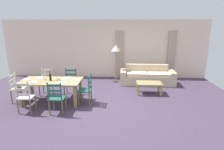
# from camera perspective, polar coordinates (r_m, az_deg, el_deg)

# --- Properties ---
(ground_plane) EXTENTS (9.60, 9.60, 0.02)m
(ground_plane) POSITION_cam_1_polar(r_m,az_deg,el_deg) (5.98, -5.20, -8.96)
(ground_plane) COLOR #43374C
(wall_far) EXTENTS (9.60, 0.16, 2.70)m
(wall_far) POSITION_cam_1_polar(r_m,az_deg,el_deg) (8.81, -2.39, 8.07)
(wall_far) COLOR beige
(wall_far) RESTS_ON ground_plane
(curtain_panel_left) EXTENTS (0.35, 0.08, 2.20)m
(curtain_panel_left) POSITION_cam_1_polar(r_m,az_deg,el_deg) (8.67, 2.36, 6.29)
(curtain_panel_left) COLOR tan
(curtain_panel_left) RESTS_ON ground_plane
(curtain_panel_right) EXTENTS (0.35, 0.08, 2.20)m
(curtain_panel_right) POSITION_cam_1_polar(r_m,az_deg,el_deg) (8.97, 17.96, 5.87)
(curtain_panel_right) COLOR tan
(curtain_panel_right) RESTS_ON ground_plane
(dining_table) EXTENTS (1.90, 0.96, 0.75)m
(dining_table) POSITION_cam_1_polar(r_m,az_deg,el_deg) (6.14, -18.43, -2.35)
(dining_table) COLOR #9A8957
(dining_table) RESTS_ON ground_plane
(dining_chair_near_left) EXTENTS (0.43, 0.41, 0.96)m
(dining_chair_near_left) POSITION_cam_1_polar(r_m,az_deg,el_deg) (5.77, -25.44, -6.13)
(dining_chair_near_left) COLOR silver
(dining_chair_near_left) RESTS_ON ground_plane
(dining_chair_near_right) EXTENTS (0.42, 0.41, 0.96)m
(dining_chair_near_right) POSITION_cam_1_polar(r_m,az_deg,el_deg) (5.37, -16.89, -6.81)
(dining_chair_near_right) COLOR #225B51
(dining_chair_near_right) RESTS_ON ground_plane
(dining_chair_far_left) EXTENTS (0.43, 0.41, 0.96)m
(dining_chair_far_left) POSITION_cam_1_polar(r_m,az_deg,el_deg) (7.01, -19.79, -1.94)
(dining_chair_far_left) COLOR beige
(dining_chair_far_left) RESTS_ON ground_plane
(dining_chair_far_right) EXTENTS (0.43, 0.41, 0.96)m
(dining_chair_far_right) POSITION_cam_1_polar(r_m,az_deg,el_deg) (6.71, -12.78, -2.14)
(dining_chair_far_right) COLOR #225148
(dining_chair_far_right) RESTS_ON ground_plane
(dining_chair_head_west) EXTENTS (0.41, 0.43, 0.96)m
(dining_chair_head_west) POSITION_cam_1_polar(r_m,az_deg,el_deg) (6.72, -27.47, -3.50)
(dining_chair_head_west) COLOR beige
(dining_chair_head_west) RESTS_ON ground_plane
(dining_chair_head_east) EXTENTS (0.41, 0.43, 0.96)m
(dining_chair_head_east) POSITION_cam_1_polar(r_m,az_deg,el_deg) (5.86, -7.96, -4.44)
(dining_chair_head_east) COLOR #215348
(dining_chair_head_east) RESTS_ON ground_plane
(dinner_plate_near_left) EXTENTS (0.24, 0.24, 0.02)m
(dinner_plate_near_left) POSITION_cam_1_polar(r_m,az_deg,el_deg) (6.08, -23.30, -2.06)
(dinner_plate_near_left) COLOR white
(dinner_plate_near_left) RESTS_ON dining_table
(fork_near_left) EXTENTS (0.02, 0.17, 0.01)m
(fork_near_left) POSITION_cam_1_polar(r_m,az_deg,el_deg) (6.15, -24.55, -2.07)
(fork_near_left) COLOR silver
(fork_near_left) RESTS_ON dining_table
(dinner_plate_near_right) EXTENTS (0.24, 0.24, 0.02)m
(dinner_plate_near_right) POSITION_cam_1_polar(r_m,az_deg,el_deg) (5.74, -15.21, -2.30)
(dinner_plate_near_right) COLOR white
(dinner_plate_near_right) RESTS_ON dining_table
(fork_near_right) EXTENTS (0.02, 0.17, 0.01)m
(fork_near_right) POSITION_cam_1_polar(r_m,az_deg,el_deg) (5.79, -16.61, -2.32)
(fork_near_right) COLOR silver
(fork_near_right) RESTS_ON dining_table
(dinner_plate_far_left) EXTENTS (0.24, 0.24, 0.02)m
(dinner_plate_far_left) POSITION_cam_1_polar(r_m,az_deg,el_deg) (6.51, -21.41, -0.78)
(dinner_plate_far_left) COLOR white
(dinner_plate_far_left) RESTS_ON dining_table
(fork_far_left) EXTENTS (0.02, 0.17, 0.01)m
(fork_far_left) POSITION_cam_1_polar(r_m,az_deg,el_deg) (6.58, -22.60, -0.81)
(fork_far_left) COLOR silver
(fork_far_left) RESTS_ON dining_table
(dinner_plate_far_right) EXTENTS (0.24, 0.24, 0.02)m
(dinner_plate_far_right) POSITION_cam_1_polar(r_m,az_deg,el_deg) (6.20, -13.80, -0.93)
(dinner_plate_far_right) COLOR white
(dinner_plate_far_right) RESTS_ON dining_table
(fork_far_right) EXTENTS (0.02, 0.17, 0.01)m
(fork_far_right) POSITION_cam_1_polar(r_m,az_deg,el_deg) (6.24, -15.12, -0.96)
(fork_far_right) COLOR silver
(fork_far_right) RESTS_ON dining_table
(dinner_plate_head_west) EXTENTS (0.24, 0.24, 0.02)m
(dinner_plate_head_west) POSITION_cam_1_polar(r_m,az_deg,el_deg) (6.44, -24.98, -1.33)
(dinner_plate_head_west) COLOR white
(dinner_plate_head_west) RESTS_ON dining_table
(fork_head_west) EXTENTS (0.03, 0.17, 0.01)m
(fork_head_west) POSITION_cam_1_polar(r_m,az_deg,el_deg) (6.51, -26.14, -1.34)
(fork_head_west) COLOR silver
(fork_head_west) RESTS_ON dining_table
(dinner_plate_head_east) EXTENTS (0.24, 0.24, 0.02)m
(dinner_plate_head_east) POSITION_cam_1_polar(r_m,az_deg,el_deg) (5.88, -11.40, -1.66)
(dinner_plate_head_east) COLOR white
(dinner_plate_head_east) RESTS_ON dining_table
(fork_head_east) EXTENTS (0.02, 0.17, 0.01)m
(fork_head_east) POSITION_cam_1_polar(r_m,az_deg,el_deg) (5.92, -12.81, -1.69)
(fork_head_east) COLOR silver
(fork_head_east) RESTS_ON dining_table
(wine_bottle) EXTENTS (0.07, 0.07, 0.32)m
(wine_bottle) POSITION_cam_1_polar(r_m,az_deg,el_deg) (6.06, -18.64, -0.58)
(wine_bottle) COLOR black
(wine_bottle) RESTS_ON dining_table
(wine_glass_near_left) EXTENTS (0.06, 0.06, 0.16)m
(wine_glass_near_left) POSITION_cam_1_polar(r_m,az_deg,el_deg) (6.09, -21.57, -0.85)
(wine_glass_near_left) COLOR white
(wine_glass_near_left) RESTS_ON dining_table
(wine_glass_near_right) EXTENTS (0.06, 0.06, 0.16)m
(wine_glass_near_right) POSITION_cam_1_polar(r_m,az_deg,el_deg) (5.79, -13.59, -1.00)
(wine_glass_near_right) COLOR white
(wine_glass_near_right) RESTS_ON dining_table
(wine_glass_far_left) EXTENTS (0.06, 0.06, 0.16)m
(wine_glass_far_left) POSITION_cam_1_polar(r_m,az_deg,el_deg) (6.34, -20.87, -0.18)
(wine_glass_far_left) COLOR white
(wine_glass_far_left) RESTS_ON dining_table
(coffee_cup_primary) EXTENTS (0.07, 0.07, 0.09)m
(coffee_cup_primary) POSITION_cam_1_polar(r_m,az_deg,el_deg) (6.04, -16.13, -1.16)
(coffee_cup_primary) COLOR silver
(coffee_cup_primary) RESTS_ON dining_table
(candle_tall) EXTENTS (0.05, 0.05, 0.29)m
(candle_tall) POSITION_cam_1_polar(r_m,az_deg,el_deg) (6.18, -20.05, -0.72)
(candle_tall) COLOR #998C66
(candle_tall) RESTS_ON dining_table
(candle_short) EXTENTS (0.05, 0.05, 0.15)m
(candle_short) POSITION_cam_1_polar(r_m,az_deg,el_deg) (6.00, -16.89, -1.36)
(candle_short) COLOR #998C66
(candle_short) RESTS_ON dining_table
(couch) EXTENTS (2.29, 0.84, 0.80)m
(couch) POSITION_cam_1_polar(r_m,az_deg,el_deg) (8.01, 10.84, -0.62)
(couch) COLOR #C9B290
(couch) RESTS_ON ground_plane
(coffee_table) EXTENTS (0.90, 0.56, 0.42)m
(coffee_table) POSITION_cam_1_polar(r_m,az_deg,el_deg) (6.83, 11.46, -2.85)
(coffee_table) COLOR #9A8957
(coffee_table) RESTS_ON ground_plane
(standing_lamp) EXTENTS (0.40, 0.40, 1.64)m
(standing_lamp) POSITION_cam_1_polar(r_m,az_deg,el_deg) (7.90, 1.22, 7.71)
(standing_lamp) COLOR #332D28
(standing_lamp) RESTS_ON ground_plane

